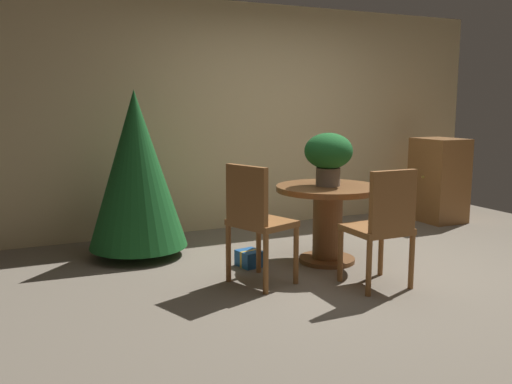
{
  "coord_description": "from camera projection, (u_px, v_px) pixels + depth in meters",
  "views": [
    {
      "loc": [
        -2.82,
        -3.79,
        1.46
      ],
      "look_at": [
        -1.0,
        0.19,
        0.75
      ],
      "focal_mm": 38.53,
      "sensor_mm": 36.0,
      "label": 1
    }
  ],
  "objects": [
    {
      "name": "ground_plane",
      "position": [
        369.0,
        273.0,
        4.79
      ],
      "size": [
        6.6,
        6.6,
        0.0
      ],
      "primitive_type": "plane",
      "color": "#756B5B"
    },
    {
      "name": "back_wall_panel",
      "position": [
        262.0,
        117.0,
        6.56
      ],
      "size": [
        6.0,
        0.1,
        2.6
      ],
      "primitive_type": "cube",
      "color": "beige",
      "rests_on": "ground_plane"
    },
    {
      "name": "round_dining_table",
      "position": [
        328.0,
        212.0,
        5.06
      ],
      "size": [
        0.96,
        0.96,
        0.72
      ],
      "color": "brown",
      "rests_on": "ground_plane"
    },
    {
      "name": "flower_vase",
      "position": [
        328.0,
        154.0,
        4.98
      ],
      "size": [
        0.44,
        0.44,
        0.48
      ],
      "color": "#665B51",
      "rests_on": "round_dining_table"
    },
    {
      "name": "wooden_chair_left",
      "position": [
        256.0,
        216.0,
        4.4
      ],
      "size": [
        0.54,
        0.58,
        0.98
      ],
      "color": "brown",
      "rests_on": "ground_plane"
    },
    {
      "name": "wooden_chair_near",
      "position": [
        383.0,
        222.0,
        4.32
      ],
      "size": [
        0.45,
        0.44,
        0.96
      ],
      "color": "brown",
      "rests_on": "ground_plane"
    },
    {
      "name": "holiday_tree",
      "position": [
        136.0,
        169.0,
        5.21
      ],
      "size": [
        0.94,
        0.94,
        1.59
      ],
      "color": "brown",
      "rests_on": "ground_plane"
    },
    {
      "name": "gift_box_blue",
      "position": [
        250.0,
        258.0,
        4.98
      ],
      "size": [
        0.23,
        0.25,
        0.15
      ],
      "color": "#1E569E",
      "rests_on": "ground_plane"
    },
    {
      "name": "wooden_cabinet",
      "position": [
        439.0,
        180.0,
        6.84
      ],
      "size": [
        0.52,
        0.6,
        1.04
      ],
      "color": "brown",
      "rests_on": "ground_plane"
    }
  ]
}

